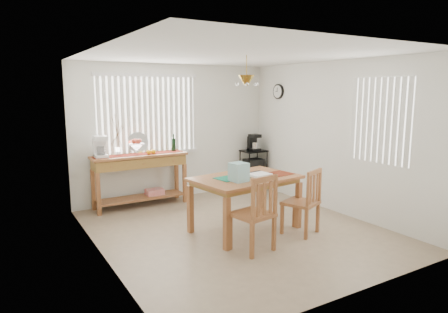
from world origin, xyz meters
TOP-DOWN VIEW (x-y plane):
  - ground at (0.00, 0.00)m, footprint 4.00×4.50m
  - room_shell at (0.00, 0.02)m, footprint 4.20×4.70m
  - sideboard at (-0.81, 1.99)m, footprint 1.71×0.48m
  - sideboard_items at (-1.11, 2.01)m, footprint 1.63×0.41m
  - wire_cart at (1.70, 2.00)m, footprint 0.50×0.40m
  - cart_items at (1.70, 2.01)m, footprint 0.20×0.24m
  - dining_table at (0.11, -0.06)m, footprint 1.67×1.20m
  - table_items at (-0.02, -0.21)m, footprint 1.25×0.55m
  - chair_left at (-0.23, -0.80)m, footprint 0.56×0.56m
  - chair_right at (0.76, -0.63)m, footprint 0.59×0.59m

SIDE VIEW (x-z plane):
  - ground at x=0.00m, z-range -0.01..0.00m
  - chair_right at x=0.76m, z-range -0.01..0.97m
  - wire_cart at x=1.70m, z-range 0.09..0.93m
  - chair_left at x=-0.23m, z-range -0.01..1.03m
  - sideboard at x=-0.81m, z-range 0.24..1.20m
  - dining_table at x=0.11m, z-range 0.32..1.15m
  - table_items at x=-0.02m, z-range 0.80..1.06m
  - cart_items at x=1.70m, z-range 0.83..1.18m
  - sideboard_items at x=-1.11m, z-range 0.75..1.48m
  - room_shell at x=0.00m, z-range 0.34..3.04m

